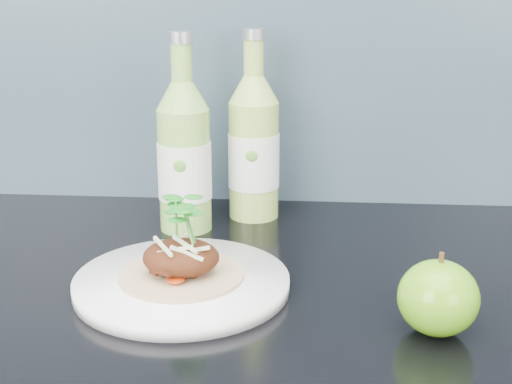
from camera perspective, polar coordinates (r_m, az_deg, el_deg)
dinner_plate at (r=0.82m, az=-5.95°, el=-7.26°), size 0.30×0.30×0.02m
pork_taco at (r=0.81m, az=-6.03°, el=-4.95°), size 0.14×0.14×0.10m
green_apple at (r=0.73m, az=14.37°, el=-8.20°), size 0.10×0.10×0.09m
cider_bottle_left at (r=0.98m, az=-5.76°, el=2.79°), size 0.09×0.09×0.27m
cider_bottle_right at (r=1.03m, az=-0.18°, el=3.55°), size 0.09×0.09×0.27m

